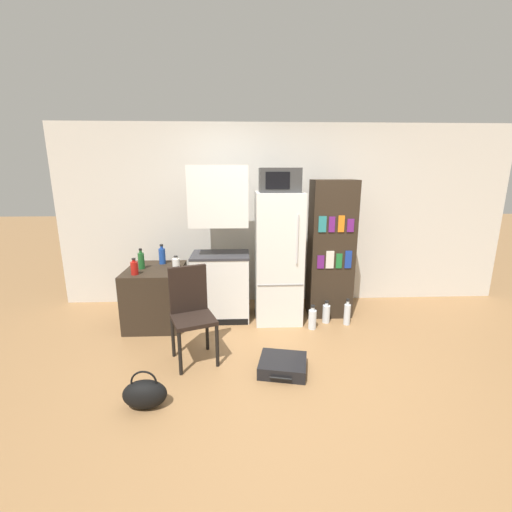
{
  "coord_description": "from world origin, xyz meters",
  "views": [
    {
      "loc": [
        -0.44,
        -2.89,
        1.89
      ],
      "look_at": [
        -0.27,
        0.85,
        0.95
      ],
      "focal_mm": 24.0,
      "sensor_mm": 36.0,
      "label": 1
    }
  ],
  "objects_px": {
    "refrigerator": "(278,258)",
    "bottle_blue_soda": "(162,256)",
    "bottle_ketchup_red": "(134,268)",
    "chair": "(191,306)",
    "side_table": "(156,296)",
    "suitcase_large_flat": "(283,365)",
    "handbag": "(145,394)",
    "water_bottle_middle": "(312,319)",
    "bookshelf": "(331,249)",
    "microwave": "(279,180)",
    "bottle_milk_white": "(176,263)",
    "kitchen_hutch": "(220,250)",
    "bottle_green_tall": "(141,260)",
    "water_bottle_front": "(347,314)",
    "water_bottle_back": "(326,313)"
  },
  "relations": [
    {
      "from": "kitchen_hutch",
      "to": "refrigerator",
      "type": "bearing_deg",
      "value": -3.88
    },
    {
      "from": "handbag",
      "to": "refrigerator",
      "type": "bearing_deg",
      "value": 53.61
    },
    {
      "from": "bottle_green_tall",
      "to": "water_bottle_front",
      "type": "relative_size",
      "value": 0.74
    },
    {
      "from": "handbag",
      "to": "bottle_blue_soda",
      "type": "bearing_deg",
      "value": 96.82
    },
    {
      "from": "refrigerator",
      "to": "bookshelf",
      "type": "height_order",
      "value": "bookshelf"
    },
    {
      "from": "refrigerator",
      "to": "water_bottle_back",
      "type": "relative_size",
      "value": 5.61
    },
    {
      "from": "kitchen_hutch",
      "to": "handbag",
      "type": "bearing_deg",
      "value": -106.75
    },
    {
      "from": "kitchen_hutch",
      "to": "microwave",
      "type": "distance_m",
      "value": 1.14
    },
    {
      "from": "refrigerator",
      "to": "bookshelf",
      "type": "distance_m",
      "value": 0.72
    },
    {
      "from": "side_table",
      "to": "kitchen_hutch",
      "type": "distance_m",
      "value": 0.99
    },
    {
      "from": "bottle_milk_white",
      "to": "water_bottle_back",
      "type": "bearing_deg",
      "value": -2.55
    },
    {
      "from": "kitchen_hutch",
      "to": "bottle_milk_white",
      "type": "distance_m",
      "value": 0.57
    },
    {
      "from": "bottle_milk_white",
      "to": "bottle_green_tall",
      "type": "bearing_deg",
      "value": 179.4
    },
    {
      "from": "suitcase_large_flat",
      "to": "handbag",
      "type": "distance_m",
      "value": 1.28
    },
    {
      "from": "microwave",
      "to": "bottle_blue_soda",
      "type": "relative_size",
      "value": 1.88
    },
    {
      "from": "bottle_ketchup_red",
      "to": "handbag",
      "type": "bearing_deg",
      "value": -72.46
    },
    {
      "from": "handbag",
      "to": "side_table",
      "type": "bearing_deg",
      "value": 99.66
    },
    {
      "from": "suitcase_large_flat",
      "to": "handbag",
      "type": "bearing_deg",
      "value": -146.5
    },
    {
      "from": "microwave",
      "to": "handbag",
      "type": "distance_m",
      "value": 2.7
    },
    {
      "from": "bottle_ketchup_red",
      "to": "chair",
      "type": "distance_m",
      "value": 0.97
    },
    {
      "from": "water_bottle_front",
      "to": "suitcase_large_flat",
      "type": "bearing_deg",
      "value": -132.93
    },
    {
      "from": "bookshelf",
      "to": "handbag",
      "type": "xyz_separation_m",
      "value": [
        -1.97,
        -1.83,
        -0.77
      ]
    },
    {
      "from": "bottle_ketchup_red",
      "to": "suitcase_large_flat",
      "type": "distance_m",
      "value": 2.01
    },
    {
      "from": "bottle_blue_soda",
      "to": "water_bottle_front",
      "type": "distance_m",
      "value": 2.47
    },
    {
      "from": "microwave",
      "to": "water_bottle_front",
      "type": "height_order",
      "value": "microwave"
    },
    {
      "from": "bottle_green_tall",
      "to": "bottle_ketchup_red",
      "type": "bearing_deg",
      "value": -92.9
    },
    {
      "from": "microwave",
      "to": "kitchen_hutch",
      "type": "bearing_deg",
      "value": 176.01
    },
    {
      "from": "chair",
      "to": "handbag",
      "type": "height_order",
      "value": "chair"
    },
    {
      "from": "kitchen_hutch",
      "to": "microwave",
      "type": "relative_size",
      "value": 4.07
    },
    {
      "from": "water_bottle_middle",
      "to": "bookshelf",
      "type": "bearing_deg",
      "value": 56.27
    },
    {
      "from": "bottle_blue_soda",
      "to": "water_bottle_middle",
      "type": "xyz_separation_m",
      "value": [
        1.88,
        -0.48,
        -0.7
      ]
    },
    {
      "from": "bottle_milk_white",
      "to": "water_bottle_middle",
      "type": "height_order",
      "value": "bottle_milk_white"
    },
    {
      "from": "bottle_blue_soda",
      "to": "bottle_milk_white",
      "type": "distance_m",
      "value": 0.32
    },
    {
      "from": "bottle_blue_soda",
      "to": "bottle_milk_white",
      "type": "relative_size",
      "value": 1.62
    },
    {
      "from": "side_table",
      "to": "bookshelf",
      "type": "bearing_deg",
      "value": 5.01
    },
    {
      "from": "kitchen_hutch",
      "to": "bottle_green_tall",
      "type": "height_order",
      "value": "kitchen_hutch"
    },
    {
      "from": "chair",
      "to": "water_bottle_front",
      "type": "height_order",
      "value": "chair"
    },
    {
      "from": "side_table",
      "to": "refrigerator",
      "type": "xyz_separation_m",
      "value": [
        1.54,
        0.08,
        0.46
      ]
    },
    {
      "from": "kitchen_hutch",
      "to": "bookshelf",
      "type": "xyz_separation_m",
      "value": [
        1.44,
        0.06,
        -0.02
      ]
    },
    {
      "from": "refrigerator",
      "to": "bottle_blue_soda",
      "type": "height_order",
      "value": "refrigerator"
    },
    {
      "from": "water_bottle_back",
      "to": "microwave",
      "type": "bearing_deg",
      "value": 163.8
    },
    {
      "from": "side_table",
      "to": "bottle_milk_white",
      "type": "height_order",
      "value": "bottle_milk_white"
    },
    {
      "from": "refrigerator",
      "to": "water_bottle_middle",
      "type": "bearing_deg",
      "value": -41.36
    },
    {
      "from": "kitchen_hutch",
      "to": "bottle_blue_soda",
      "type": "relative_size",
      "value": 7.65
    },
    {
      "from": "water_bottle_middle",
      "to": "bottle_ketchup_red",
      "type": "bearing_deg",
      "value": 179.65
    },
    {
      "from": "side_table",
      "to": "bookshelf",
      "type": "xyz_separation_m",
      "value": [
        2.25,
        0.2,
        0.53
      ]
    },
    {
      "from": "microwave",
      "to": "bottle_ketchup_red",
      "type": "height_order",
      "value": "microwave"
    },
    {
      "from": "bottle_milk_white",
      "to": "suitcase_large_flat",
      "type": "relative_size",
      "value": 0.3
    },
    {
      "from": "side_table",
      "to": "suitcase_large_flat",
      "type": "height_order",
      "value": "side_table"
    },
    {
      "from": "side_table",
      "to": "suitcase_large_flat",
      "type": "relative_size",
      "value": 1.5
    }
  ]
}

